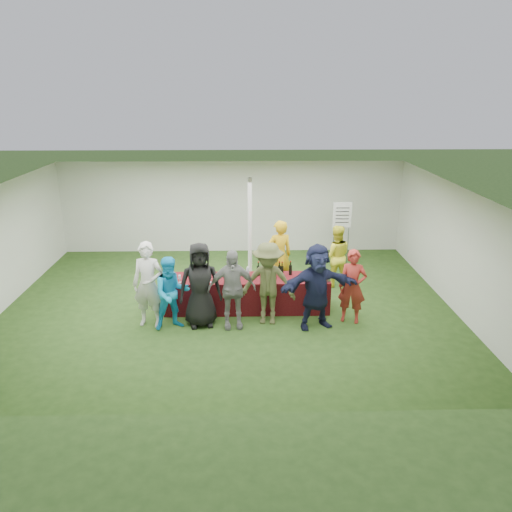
{
  "coord_description": "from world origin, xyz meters",
  "views": [
    {
      "loc": [
        0.37,
        -10.43,
        4.7
      ],
      "look_at": [
        0.61,
        -0.23,
        1.25
      ],
      "focal_mm": 35.0,
      "sensor_mm": 36.0,
      "label": 1
    }
  ],
  "objects_px": {
    "serving_table": "(247,293)",
    "customer_2": "(200,285)",
    "customer_1": "(172,293)",
    "dump_bucket": "(324,277)",
    "customer_5": "(317,287)",
    "wine_list_sign": "(342,220)",
    "staff_back": "(336,256)",
    "customer_6": "(352,286)",
    "customer_0": "(148,285)",
    "customer_4": "(268,284)",
    "staff_pourer": "(279,256)",
    "customer_3": "(232,289)"
  },
  "relations": [
    {
      "from": "staff_pourer",
      "to": "customer_0",
      "type": "xyz_separation_m",
      "value": [
        -2.8,
        -1.84,
        0.02
      ]
    },
    {
      "from": "customer_4",
      "to": "staff_pourer",
      "type": "bearing_deg",
      "value": 86.31
    },
    {
      "from": "dump_bucket",
      "to": "serving_table",
      "type": "bearing_deg",
      "value": 172.49
    },
    {
      "from": "customer_3",
      "to": "customer_0",
      "type": "bearing_deg",
      "value": 169.32
    },
    {
      "from": "customer_2",
      "to": "customer_0",
      "type": "bearing_deg",
      "value": 168.7
    },
    {
      "from": "staff_back",
      "to": "customer_6",
      "type": "relative_size",
      "value": 0.98
    },
    {
      "from": "staff_pourer",
      "to": "customer_4",
      "type": "distance_m",
      "value": 1.83
    },
    {
      "from": "customer_4",
      "to": "customer_2",
      "type": "bearing_deg",
      "value": -169.66
    },
    {
      "from": "staff_pourer",
      "to": "customer_0",
      "type": "bearing_deg",
      "value": 16.21
    },
    {
      "from": "staff_back",
      "to": "customer_2",
      "type": "height_order",
      "value": "customer_2"
    },
    {
      "from": "staff_back",
      "to": "customer_6",
      "type": "height_order",
      "value": "customer_6"
    },
    {
      "from": "staff_pourer",
      "to": "customer_1",
      "type": "distance_m",
      "value": 3.05
    },
    {
      "from": "customer_0",
      "to": "customer_4",
      "type": "relative_size",
      "value": 1.02
    },
    {
      "from": "wine_list_sign",
      "to": "customer_1",
      "type": "distance_m",
      "value": 5.54
    },
    {
      "from": "dump_bucket",
      "to": "customer_2",
      "type": "bearing_deg",
      "value": -168.52
    },
    {
      "from": "dump_bucket",
      "to": "wine_list_sign",
      "type": "xyz_separation_m",
      "value": [
        0.92,
        3.02,
        0.48
      ]
    },
    {
      "from": "customer_1",
      "to": "dump_bucket",
      "type": "bearing_deg",
      "value": -8.17
    },
    {
      "from": "customer_3",
      "to": "customer_5",
      "type": "xyz_separation_m",
      "value": [
        1.72,
        -0.04,
        0.06
      ]
    },
    {
      "from": "customer_1",
      "to": "staff_pourer",
      "type": "bearing_deg",
      "value": 21.06
    },
    {
      "from": "customer_4",
      "to": "customer_6",
      "type": "distance_m",
      "value": 1.76
    },
    {
      "from": "wine_list_sign",
      "to": "customer_1",
      "type": "height_order",
      "value": "wine_list_sign"
    },
    {
      "from": "customer_3",
      "to": "customer_6",
      "type": "height_order",
      "value": "customer_3"
    },
    {
      "from": "serving_table",
      "to": "customer_1",
      "type": "relative_size",
      "value": 2.35
    },
    {
      "from": "customer_4",
      "to": "customer_6",
      "type": "xyz_separation_m",
      "value": [
        1.76,
        0.02,
        -0.09
      ]
    },
    {
      "from": "dump_bucket",
      "to": "customer_6",
      "type": "xyz_separation_m",
      "value": [
        0.52,
        -0.44,
        -0.05
      ]
    },
    {
      "from": "serving_table",
      "to": "customer_5",
      "type": "height_order",
      "value": "customer_5"
    },
    {
      "from": "dump_bucket",
      "to": "wine_list_sign",
      "type": "distance_m",
      "value": 3.19
    },
    {
      "from": "staff_pourer",
      "to": "customer_2",
      "type": "bearing_deg",
      "value": 29.86
    },
    {
      "from": "wine_list_sign",
      "to": "customer_0",
      "type": "bearing_deg",
      "value": -142.55
    },
    {
      "from": "serving_table",
      "to": "staff_pourer",
      "type": "relative_size",
      "value": 2.06
    },
    {
      "from": "staff_back",
      "to": "customer_1",
      "type": "height_order",
      "value": "staff_back"
    },
    {
      "from": "staff_pourer",
      "to": "wine_list_sign",
      "type": "bearing_deg",
      "value": -154.24
    },
    {
      "from": "serving_table",
      "to": "customer_2",
      "type": "bearing_deg",
      "value": -141.81
    },
    {
      "from": "dump_bucket",
      "to": "customer_5",
      "type": "distance_m",
      "value": 0.73
    },
    {
      "from": "serving_table",
      "to": "staff_pourer",
      "type": "bearing_deg",
      "value": 54.96
    },
    {
      "from": "serving_table",
      "to": "staff_back",
      "type": "height_order",
      "value": "staff_back"
    },
    {
      "from": "serving_table",
      "to": "customer_6",
      "type": "xyz_separation_m",
      "value": [
        2.19,
        -0.66,
        0.41
      ]
    },
    {
      "from": "staff_back",
      "to": "customer_2",
      "type": "relative_size",
      "value": 0.87
    },
    {
      "from": "serving_table",
      "to": "dump_bucket",
      "type": "height_order",
      "value": "dump_bucket"
    },
    {
      "from": "customer_0",
      "to": "customer_1",
      "type": "relative_size",
      "value": 1.17
    },
    {
      "from": "staff_pourer",
      "to": "customer_1",
      "type": "height_order",
      "value": "staff_pourer"
    },
    {
      "from": "customer_2",
      "to": "staff_back",
      "type": "bearing_deg",
      "value": 24.08
    },
    {
      "from": "wine_list_sign",
      "to": "customer_1",
      "type": "xyz_separation_m",
      "value": [
        -4.11,
        -3.67,
        -0.55
      ]
    },
    {
      "from": "wine_list_sign",
      "to": "staff_pourer",
      "type": "xyz_separation_m",
      "value": [
        -1.81,
        -1.68,
        -0.44
      ]
    },
    {
      "from": "wine_list_sign",
      "to": "customer_4",
      "type": "bearing_deg",
      "value": -121.81
    },
    {
      "from": "customer_2",
      "to": "customer_5",
      "type": "height_order",
      "value": "customer_5"
    },
    {
      "from": "wine_list_sign",
      "to": "customer_4",
      "type": "xyz_separation_m",
      "value": [
        -2.16,
        -3.48,
        -0.44
      ]
    },
    {
      "from": "customer_0",
      "to": "staff_back",
      "type": "bearing_deg",
      "value": 36.12
    },
    {
      "from": "serving_table",
      "to": "wine_list_sign",
      "type": "distance_m",
      "value": 3.93
    },
    {
      "from": "staff_back",
      "to": "customer_3",
      "type": "xyz_separation_m",
      "value": [
        -2.51,
        -2.23,
        0.06
      ]
    }
  ]
}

